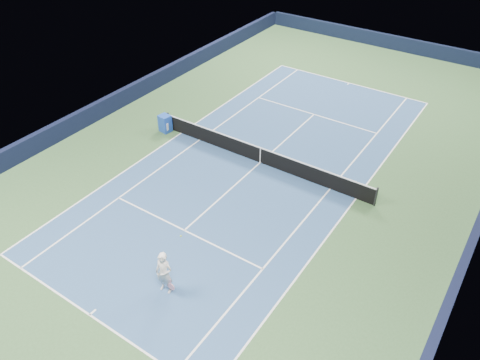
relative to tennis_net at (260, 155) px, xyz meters
The scene contains 19 objects.
ground 0.50m from the tennis_net, ahead, with size 40.00×40.00×0.00m, color #31522C.
wall_far 19.83m from the tennis_net, 90.00° to the left, with size 22.00×0.35×1.10m, color black.
wall_right 10.83m from the tennis_net, ahead, with size 0.35×40.00×1.10m, color black.
wall_left 10.83m from the tennis_net, behind, with size 0.35×40.00×1.10m, color black.
court_surface 0.50m from the tennis_net, ahead, with size 10.97×23.77×0.01m, color navy.
baseline_far 11.90m from the tennis_net, 90.00° to the left, with size 10.97×0.08×0.00m, color white.
baseline_near 11.90m from the tennis_net, 90.00° to the right, with size 10.97×0.08×0.00m, color white.
sideline_doubles_right 5.51m from the tennis_net, ahead, with size 0.08×23.77×0.00m, color white.
sideline_doubles_left 5.51m from the tennis_net, behind, with size 0.08×23.77×0.00m, color white.
sideline_singles_right 4.14m from the tennis_net, ahead, with size 0.08×23.77×0.00m, color white.
sideline_singles_left 4.14m from the tennis_net, behind, with size 0.08×23.77×0.00m, color white.
service_line_far 6.42m from the tennis_net, 90.00° to the left, with size 8.23×0.08×0.00m, color white.
service_line_near 6.42m from the tennis_net, 90.00° to the right, with size 8.23×0.08×0.00m, color white.
center_service_line 0.50m from the tennis_net, ahead, with size 0.08×12.80×0.00m, color white.
center_mark_far 11.75m from the tennis_net, 90.00° to the left, with size 0.08×0.30×0.00m, color white.
center_mark_near 11.75m from the tennis_net, 90.00° to the right, with size 0.08×0.30×0.00m, color white.
tennis_net is the anchor object (origin of this frame).
sponsor_cube 6.40m from the tennis_net, behind, with size 0.70×0.66×1.03m.
tennis_player 9.55m from the tennis_net, 80.46° to the right, with size 0.87×1.32×2.17m.
Camera 1 is at (10.63, -17.73, 14.34)m, focal length 35.00 mm.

